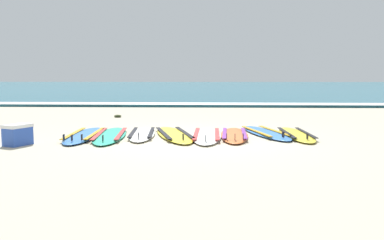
{
  "coord_description": "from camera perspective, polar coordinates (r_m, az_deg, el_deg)",
  "views": [
    {
      "loc": [
        0.34,
        -7.75,
        1.24
      ],
      "look_at": [
        -0.03,
        1.18,
        0.25
      ],
      "focal_mm": 37.45,
      "sensor_mm": 36.0,
      "label": 1
    }
  ],
  "objects": [
    {
      "name": "ground_plane",
      "position": [
        7.86,
        -0.13,
        -2.76
      ],
      "size": [
        80.0,
        80.0,
        0.0
      ],
      "primitive_type": "plane",
      "color": "#B7AD93"
    },
    {
      "name": "sea",
      "position": [
        45.7,
        1.96,
        4.82
      ],
      "size": [
        80.0,
        60.0,
        0.1
      ],
      "primitive_type": "cube",
      "color": "#23667A",
      "rests_on": "ground"
    },
    {
      "name": "wave_foam_strip",
      "position": [
        16.37,
        1.18,
        2.16
      ],
      "size": [
        80.0,
        1.29,
        0.11
      ],
      "primitive_type": "cube",
      "color": "white",
      "rests_on": "ground"
    },
    {
      "name": "surfboard_0",
      "position": [
        8.45,
        -15.06,
        -2.08
      ],
      "size": [
        0.75,
        2.41,
        0.18
      ],
      "color": "#3875CC",
      "rests_on": "ground"
    },
    {
      "name": "surfboard_1",
      "position": [
        8.31,
        -11.58,
        -2.14
      ],
      "size": [
        0.86,
        2.46,
        0.18
      ],
      "color": "#2DB793",
      "rests_on": "ground"
    },
    {
      "name": "surfboard_2",
      "position": [
        8.4,
        -7.12,
        -1.97
      ],
      "size": [
        0.71,
        2.16,
        0.18
      ],
      "color": "white",
      "rests_on": "ground"
    },
    {
      "name": "surfboard_3",
      "position": [
        8.27,
        -2.58,
        -2.06
      ],
      "size": [
        1.23,
        2.52,
        0.18
      ],
      "color": "yellow",
      "rests_on": "ground"
    },
    {
      "name": "surfboard_4",
      "position": [
        8.13,
        2.1,
        -2.2
      ],
      "size": [
        0.62,
        2.37,
        0.18
      ],
      "color": "white",
      "rests_on": "ground"
    },
    {
      "name": "surfboard_5",
      "position": [
        8.24,
        6.04,
        -2.12
      ],
      "size": [
        0.66,
        2.23,
        0.18
      ],
      "color": "orange",
      "rests_on": "ground"
    },
    {
      "name": "surfboard_6",
      "position": [
        8.66,
        10.36,
        -1.78
      ],
      "size": [
        1.12,
        2.36,
        0.18
      ],
      "color": "#3875CC",
      "rests_on": "ground"
    },
    {
      "name": "surfboard_7",
      "position": [
        8.54,
        14.59,
        -1.99
      ],
      "size": [
        0.6,
        2.21,
        0.18
      ],
      "color": "yellow",
      "rests_on": "ground"
    },
    {
      "name": "cooler_box",
      "position": [
        7.81,
        -23.57,
        -1.92
      ],
      "size": [
        0.47,
        0.54,
        0.38
      ],
      "color": "#2D51B2",
      "rests_on": "ground"
    },
    {
      "name": "seaweed_clump_near_shoreline",
      "position": [
        12.19,
        -10.54,
        0.56
      ],
      "size": [
        0.22,
        0.18,
        0.08
      ],
      "primitive_type": "ellipsoid",
      "color": "#2D381E",
      "rests_on": "ground"
    }
  ]
}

